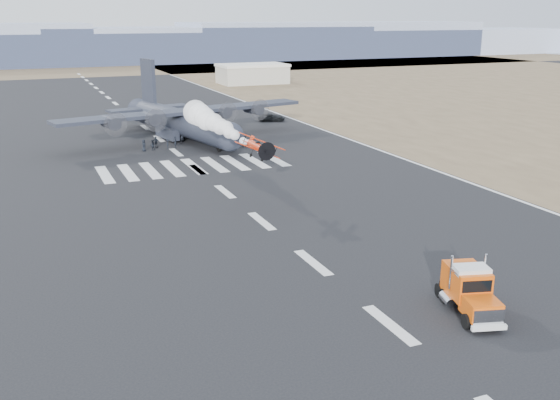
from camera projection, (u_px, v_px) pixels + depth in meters
ground at (390, 325)px, 42.08m from camera, size 500.00×500.00×0.00m
scrub_far at (72, 69)px, 245.26m from camera, size 500.00×80.00×0.00m
runway_markings at (176, 152)px, 95.08m from camera, size 60.00×260.00×0.01m
ridge_seg_d at (64, 48)px, 269.91m from camera, size 150.00×50.00×13.00m
ridge_seg_e at (209, 43)px, 293.85m from camera, size 150.00×50.00×15.00m
ridge_seg_f at (331, 39)px, 317.79m from camera, size 150.00×50.00×17.00m
ridge_seg_g at (436, 41)px, 342.58m from camera, size 150.00×50.00×13.00m
hangar_right at (252, 73)px, 190.87m from camera, size 20.50×12.50×5.90m
semi_truck at (469, 289)px, 43.52m from camera, size 4.19×7.79×3.43m
aerobatic_biplane at (258, 147)px, 66.80m from camera, size 5.12×4.94×3.35m
smoke_trail at (204, 119)px, 83.84m from camera, size 3.48×23.47×3.48m
transport_aircraft at (180, 120)px, 104.80m from camera, size 43.43×35.53×12.61m
support_vehicle at (271, 117)px, 123.10m from camera, size 5.86×4.45×1.48m
crew_a at (182, 137)px, 102.53m from camera, size 0.76×0.66×1.86m
crew_b at (214, 141)px, 99.62m from camera, size 0.97×0.91×1.71m
crew_c at (168, 144)px, 97.32m from camera, size 0.70×1.10×1.58m
crew_d at (156, 142)px, 98.13m from camera, size 1.19×0.93×1.81m
crew_e at (144, 145)px, 95.71m from camera, size 0.95×1.04×1.82m
crew_f at (244, 141)px, 98.82m from camera, size 1.73×1.26×1.80m
crew_g at (175, 142)px, 98.24m from camera, size 0.71×0.79×1.81m
crew_h at (152, 145)px, 96.25m from camera, size 0.88×0.64×1.65m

